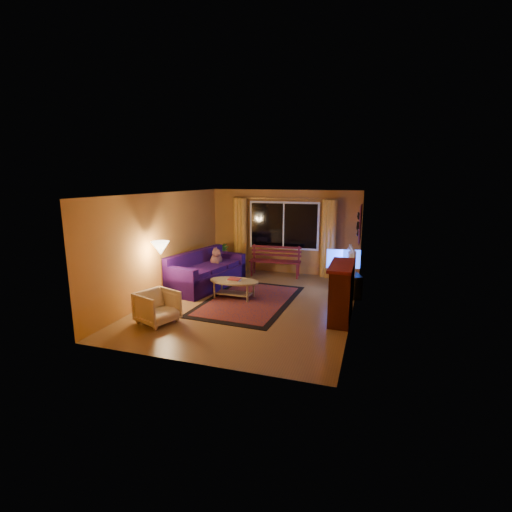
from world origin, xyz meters
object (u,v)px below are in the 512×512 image
(bench, at_px, (275,269))
(sofa, at_px, (207,270))
(coffee_table, at_px, (234,289))
(tv_console, at_px, (346,281))
(armchair, at_px, (157,306))
(floor_lamp, at_px, (162,273))

(bench, height_order, sofa, sofa)
(coffee_table, bearing_deg, tv_console, 27.92)
(tv_console, bearing_deg, sofa, 173.08)
(bench, height_order, tv_console, tv_console)
(armchair, height_order, tv_console, armchair)
(armchair, bearing_deg, coffee_table, -5.51)
(bench, relative_size, floor_lamp, 1.03)
(coffee_table, xyz_separation_m, tv_console, (2.52, 1.34, 0.06))
(sofa, relative_size, armchair, 3.24)
(floor_lamp, bearing_deg, sofa, 76.47)
(coffee_table, bearing_deg, bench, 80.27)
(sofa, xyz_separation_m, coffee_table, (1.03, -0.65, -0.25))
(coffee_table, bearing_deg, armchair, -114.72)
(sofa, distance_m, coffee_table, 1.24)
(bench, distance_m, sofa, 2.19)
(armchair, distance_m, floor_lamp, 1.20)
(bench, xyz_separation_m, armchair, (-1.28, -4.21, 0.13))
(bench, height_order, coffee_table, bench)
(sofa, distance_m, armchair, 2.57)
(armchair, distance_m, tv_console, 4.71)
(coffee_table, relative_size, tv_console, 0.91)
(floor_lamp, height_order, tv_console, floor_lamp)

